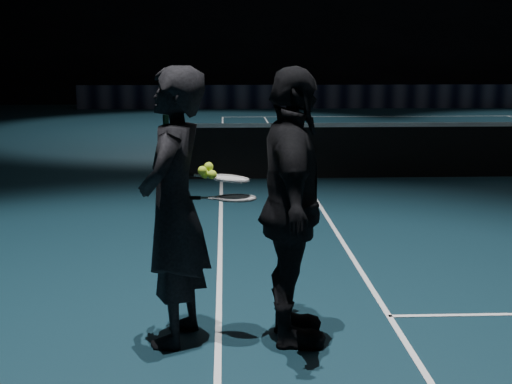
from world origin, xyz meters
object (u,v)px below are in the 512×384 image
player_b (292,208)px  tennis_balls (209,172)px  racket_upper (229,178)px  racket_lower (236,198)px  player_a (174,208)px

player_b → tennis_balls: 0.65m
racket_upper → racket_lower: bearing=-42.7°
player_b → racket_upper: size_ratio=2.96×
player_b → tennis_balls: (-0.59, 0.05, 0.26)m
player_a → racket_lower: size_ratio=2.96×
player_a → tennis_balls: (0.25, -0.01, 0.26)m
player_b → player_a: bearing=87.1°
player_a → racket_upper: player_a is taller
player_a → racket_lower: (0.45, -0.03, 0.07)m
player_b → racket_upper: player_b is taller
player_a → player_b: bearing=100.1°
player_a → tennis_balls: size_ratio=16.79×
racket_lower → tennis_balls: 0.27m
racket_upper → tennis_balls: bearing=-170.4°
player_b → tennis_balls: size_ratio=16.79×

